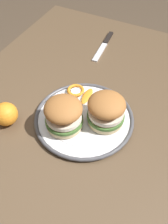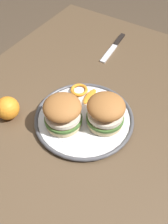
{
  "view_description": "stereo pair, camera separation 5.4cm",
  "coord_description": "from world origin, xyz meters",
  "px_view_note": "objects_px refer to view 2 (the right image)",
  "views": [
    {
      "loc": [
        0.4,
        0.26,
        1.38
      ],
      "look_at": [
        -0.06,
        0.03,
        0.78
      ],
      "focal_mm": 41.05,
      "sensor_mm": 36.0,
      "label": 1
    },
    {
      "loc": [
        0.38,
        0.31,
        1.38
      ],
      "look_at": [
        -0.06,
        0.03,
        0.78
      ],
      "focal_mm": 41.05,
      "sensor_mm": 36.0,
      "label": 2
    }
  ],
  "objects_px": {
    "sandwich_half_left": "(106,112)",
    "sandwich_half_right": "(63,112)",
    "whole_orange": "(8,108)",
    "table_knife": "(115,46)",
    "dining_table": "(67,146)",
    "dinner_plate": "(84,118)"
  },
  "relations": [
    {
      "from": "sandwich_half_left",
      "to": "sandwich_half_right",
      "type": "bearing_deg",
      "value": -56.07
    },
    {
      "from": "whole_orange",
      "to": "table_knife",
      "type": "distance_m",
      "value": 0.54
    },
    {
      "from": "sandwich_half_right",
      "to": "table_knife",
      "type": "relative_size",
      "value": 0.71
    },
    {
      "from": "whole_orange",
      "to": "sandwich_half_right",
      "type": "bearing_deg",
      "value": 108.47
    },
    {
      "from": "dining_table",
      "to": "sandwich_half_right",
      "type": "distance_m",
      "value": 0.16
    },
    {
      "from": "dinner_plate",
      "to": "sandwich_half_left",
      "type": "xyz_separation_m",
      "value": [
        -0.02,
        0.07,
        0.06
      ]
    },
    {
      "from": "dining_table",
      "to": "sandwich_half_left",
      "type": "xyz_separation_m",
      "value": [
        -0.08,
        0.1,
        0.16
      ]
    },
    {
      "from": "dinner_plate",
      "to": "sandwich_half_right",
      "type": "bearing_deg",
      "value": -35.12
    },
    {
      "from": "dining_table",
      "to": "sandwich_half_left",
      "type": "height_order",
      "value": "sandwich_half_left"
    },
    {
      "from": "dinner_plate",
      "to": "table_knife",
      "type": "height_order",
      "value": "dinner_plate"
    },
    {
      "from": "dinner_plate",
      "to": "sandwich_half_right",
      "type": "xyz_separation_m",
      "value": [
        0.06,
        -0.04,
        0.06
      ]
    },
    {
      "from": "table_knife",
      "to": "sandwich_half_right",
      "type": "bearing_deg",
      "value": 8.21
    },
    {
      "from": "sandwich_half_right",
      "to": "whole_orange",
      "type": "relative_size",
      "value": 2.07
    },
    {
      "from": "dining_table",
      "to": "whole_orange",
      "type": "distance_m",
      "value": 0.23
    },
    {
      "from": "dinner_plate",
      "to": "sandwich_half_left",
      "type": "height_order",
      "value": "sandwich_half_left"
    },
    {
      "from": "sandwich_half_right",
      "to": "table_knife",
      "type": "xyz_separation_m",
      "value": [
        -0.47,
        -0.07,
        -0.07
      ]
    },
    {
      "from": "table_knife",
      "to": "whole_orange",
      "type": "bearing_deg",
      "value": -11.5
    },
    {
      "from": "whole_orange",
      "to": "table_knife",
      "type": "bearing_deg",
      "value": 168.5
    },
    {
      "from": "dinner_plate",
      "to": "table_knife",
      "type": "xyz_separation_m",
      "value": [
        -0.41,
        -0.11,
        -0.01
      ]
    },
    {
      "from": "dining_table",
      "to": "dinner_plate",
      "type": "xyz_separation_m",
      "value": [
        -0.06,
        0.03,
        0.1
      ]
    },
    {
      "from": "dining_table",
      "to": "dinner_plate",
      "type": "height_order",
      "value": "dinner_plate"
    },
    {
      "from": "dinner_plate",
      "to": "whole_orange",
      "type": "height_order",
      "value": "whole_orange"
    }
  ]
}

